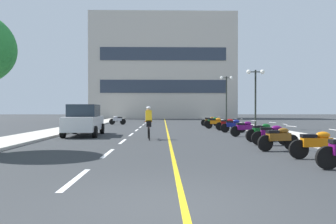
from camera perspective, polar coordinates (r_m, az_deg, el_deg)
ground_plane at (r=25.83m, az=-0.83°, el=-2.92°), size 140.00×140.00×0.00m
curb_left at (r=29.68m, az=-14.90°, el=-2.38°), size 2.40×72.00×0.12m
curb_right at (r=29.73m, az=13.18°, el=-2.37°), size 2.40×72.00×0.12m
lane_dash_0 at (r=7.21m, az=-16.74°, el=-11.82°), size 0.14×2.20×0.01m
lane_dash_1 at (r=11.06m, az=-11.07°, el=-7.50°), size 0.14×2.20×0.01m
lane_dash_2 at (r=14.98m, az=-8.39°, el=-5.40°), size 0.14×2.20×0.01m
lane_dash_3 at (r=18.94m, az=-6.84°, el=-4.16°), size 0.14×2.20×0.01m
lane_dash_4 at (r=22.91m, az=-5.82°, el=-3.35°), size 0.14×2.20×0.01m
lane_dash_5 at (r=26.89m, az=-5.11°, el=-2.78°), size 0.14×2.20×0.01m
lane_dash_6 at (r=30.88m, az=-4.58°, el=-2.36°), size 0.14×2.20×0.01m
lane_dash_7 at (r=34.87m, az=-4.17°, el=-2.04°), size 0.14×2.20×0.01m
lane_dash_8 at (r=38.86m, az=-3.85°, el=-1.78°), size 0.14×2.20×0.01m
lane_dash_9 at (r=42.85m, az=-3.59°, el=-1.57°), size 0.14×2.20×0.01m
lane_dash_10 at (r=46.84m, az=-3.37°, el=-1.39°), size 0.14×2.20×0.01m
lane_dash_11 at (r=50.84m, az=-3.18°, el=-1.24°), size 0.14×2.20×0.01m
centre_line_yellow at (r=28.82m, az=-0.36°, el=-2.56°), size 0.12×66.00×0.01m
office_building at (r=54.08m, az=-0.90°, el=8.17°), size 24.24×7.74×17.53m
street_lamp_mid at (r=25.41m, az=15.89°, el=4.92°), size 1.46×0.36×4.57m
street_lamp_far at (r=35.42m, az=10.76°, el=4.29°), size 1.46×0.36×5.16m
parked_car_near at (r=18.69m, az=-15.27°, el=-1.44°), size 2.11×4.29×1.82m
motorcycle_1 at (r=10.62m, az=25.85°, el=-5.31°), size 1.70×0.60×0.92m
motorcycle_2 at (r=12.15m, az=19.82°, el=-4.57°), size 1.68×0.67×0.92m
motorcycle_3 at (r=13.88m, az=18.70°, el=-3.94°), size 1.70×0.60×0.92m
motorcycle_4 at (r=15.40m, az=17.07°, el=-3.50°), size 1.69×0.64×0.92m
motorcycle_5 at (r=18.00m, az=14.00°, el=-2.92°), size 1.69×0.62×0.92m
motorcycle_6 at (r=20.92m, az=12.02°, el=-2.44°), size 1.70×0.60×0.92m
motorcycle_7 at (r=22.76m, az=10.96°, el=-2.20°), size 1.70×0.60×0.92m
motorcycle_8 at (r=24.80m, az=8.87°, el=-1.98°), size 1.70×0.60×0.92m
motorcycle_9 at (r=26.82m, az=8.39°, el=-1.79°), size 1.69×0.64×0.92m
motorcycle_10 at (r=28.55m, az=7.83°, el=-1.65°), size 1.66×0.73×0.92m
motorcycle_11 at (r=31.50m, az=-9.35°, el=-1.46°), size 1.70×0.60×0.92m
cyclist_rider at (r=15.84m, az=-3.59°, el=-1.87°), size 0.43×1.77×1.71m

